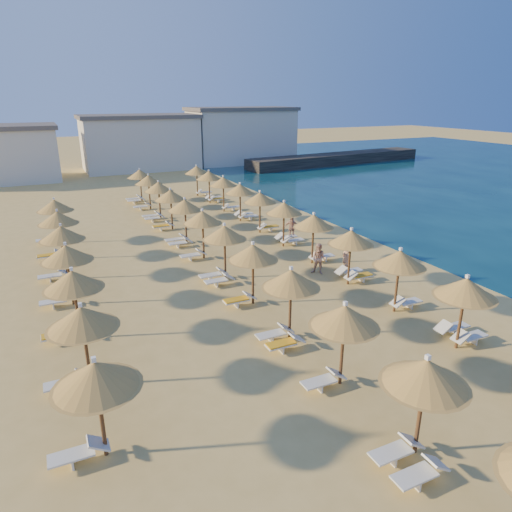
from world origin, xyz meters
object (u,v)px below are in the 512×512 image
parasol_row_east (298,215)px  beachgoer_a (346,256)px  parasol_row_west (213,225)px  jetty (337,159)px  beachgoer_c (291,228)px  beachgoer_b (319,259)px

parasol_row_east → beachgoer_a: 4.30m
parasol_row_west → beachgoer_a: size_ratio=22.11×
jetty → beachgoer_a: 45.30m
jetty → parasol_row_west: 46.52m
beachgoer_c → beachgoer_a: (-0.23, -6.77, 0.10)m
jetty → parasol_row_west: size_ratio=0.70×
parasol_row_east → beachgoer_a: (1.00, -3.86, -1.62)m
jetty → beachgoer_c: bearing=-135.6°
parasol_row_west → beachgoer_a: bearing=-30.1°
parasol_row_east → parasol_row_west: bearing=180.0°
parasol_row_west → beachgoer_c: 7.68m
jetty → parasol_row_east: parasol_row_east is taller
jetty → parasol_row_west: parasol_row_west is taller
jetty → beachgoer_a: (-25.45, -37.47, 0.22)m
jetty → beachgoer_b: (-27.05, -37.12, 0.14)m
parasol_row_west → beachgoer_b: size_ratio=23.86×
beachgoer_c → beachgoer_b: (-1.83, -6.41, 0.03)m
jetty → beachgoer_b: 45.93m
parasol_row_east → jetty: bearing=51.8°
jetty → beachgoer_a: size_ratio=15.54×
parasol_row_east → parasol_row_west: (-5.66, 0.00, 0.00)m
beachgoer_c → beachgoer_a: beachgoer_a is taller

